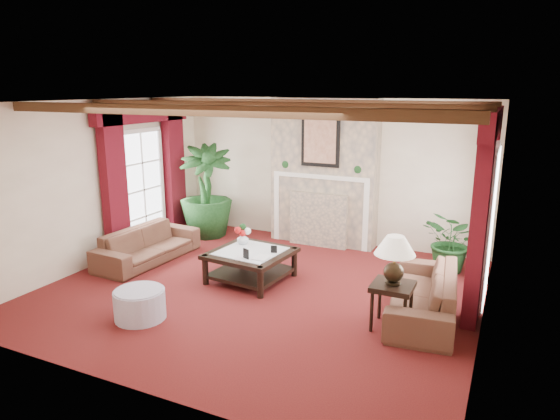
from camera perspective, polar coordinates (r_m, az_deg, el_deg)
The scene contains 23 objects.
floor at distance 7.42m, azimuth -2.12°, elevation -9.05°, with size 6.00×6.00×0.00m, color #420B10.
ceiling at distance 6.84m, azimuth -2.33°, elevation 12.27°, with size 6.00×6.00×0.00m, color white.
back_wall at distance 9.49m, azimuth 5.47°, elevation 4.48°, with size 6.00×0.02×2.70m, color beige.
left_wall at distance 8.78m, azimuth -19.91°, elevation 2.94°, with size 0.02×5.50×2.70m, color beige.
right_wall at distance 6.26m, azimuth 22.98°, elevation -1.52°, with size 0.02×5.50×2.70m, color beige.
ceiling_beams at distance 6.84m, azimuth -2.32°, elevation 11.77°, with size 6.00×3.00×0.12m, color #3D2513, non-canonical shape.
fireplace at distance 9.17m, azimuth 5.23°, elevation 12.64°, with size 2.00×0.52×2.70m, color tan, non-canonical shape.
french_door_left at distance 9.38m, azimuth -15.84°, elevation 8.72°, with size 0.10×1.10×2.16m, color white, non-canonical shape.
french_door_right at distance 7.10m, azimuth 23.74°, elevation 6.57°, with size 0.10×1.10×2.16m, color white, non-canonical shape.
curtains_left at distance 9.28m, azimuth -15.49°, elevation 11.30°, with size 0.20×2.40×2.55m, color #4B0A15, non-canonical shape.
curtains_right at distance 7.08m, azimuth 23.17°, elevation 10.02°, with size 0.20×2.40×2.55m, color #4B0A15, non-canonical shape.
sofa_left at distance 8.76m, azimuth -14.92°, elevation -3.27°, with size 0.66×1.96×0.76m, color #390F18.
sofa_right at distance 6.78m, azimuth 16.12°, elevation -8.30°, with size 0.80×2.07×0.79m, color #390F18.
potted_palm at distance 9.97m, azimuth -8.39°, elevation -0.09°, with size 1.84×2.07×1.02m, color black.
small_plant at distance 8.41m, azimuth 19.08°, elevation -4.22°, with size 1.33×1.34×0.77m, color black.
coffee_table at distance 7.69m, azimuth -3.36°, elevation -6.37°, with size 1.12×1.12×0.46m, color black, non-canonical shape.
side_table at distance 6.36m, azimuth 12.64°, elevation -10.65°, with size 0.49×0.49×0.58m, color black, non-canonical shape.
ottoman at distance 6.73m, azimuth -15.73°, elevation -10.36°, with size 0.65×0.65×0.38m, color #A099AD.
table_lamp at distance 6.14m, azimuth 12.94°, elevation -5.54°, with size 0.49×0.49×0.62m, color black, non-canonical shape.
flower_vase at distance 7.93m, azimuth -4.28°, elevation -3.29°, with size 0.25×0.25×0.19m, color silver.
book at distance 7.31m, azimuth -2.83°, elevation -4.40°, with size 0.21×0.02×0.28m, color black.
photo_frame_a at distance 7.26m, azimuth -3.91°, elevation -5.05°, with size 0.12×0.02×0.16m, color black, non-canonical shape.
photo_frame_b at distance 7.50m, azimuth -0.70°, elevation -4.53°, with size 0.09×0.02×0.12m, color black, non-canonical shape.
Camera 1 is at (3.16, -6.06, 2.90)m, focal length 32.00 mm.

